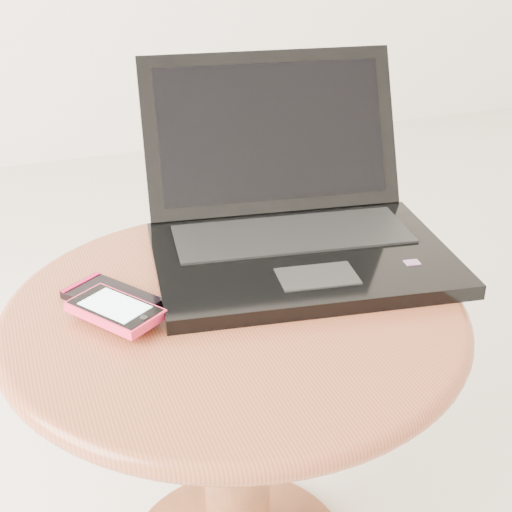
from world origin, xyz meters
name	(u,v)px	position (x,y,z in m)	size (l,w,h in m)	color
table	(236,369)	(-0.02, 0.10, 0.35)	(0.57, 0.57, 0.45)	#572F1C
laptop	(293,219)	(0.10, 0.21, 0.49)	(0.43, 0.43, 0.24)	black
phone_black	(112,298)	(-0.16, 0.15, 0.45)	(0.12, 0.13, 0.01)	black
phone_pink	(115,310)	(-0.17, 0.11, 0.47)	(0.11, 0.12, 0.01)	#E0274B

